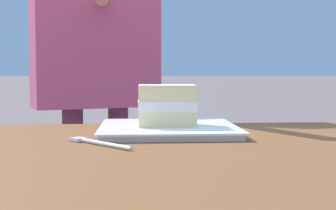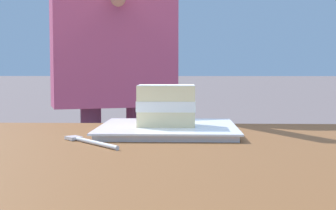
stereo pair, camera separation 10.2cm
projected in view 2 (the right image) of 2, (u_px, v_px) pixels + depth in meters
name	position (u px, v px, depth m)	size (l,w,h in m)	color
dessert_plate	(168.00, 129.00, 1.02)	(0.29, 0.29, 0.02)	white
cake_slice	(166.00, 105.00, 1.01)	(0.12, 0.09, 0.09)	beige
dessert_fork	(88.00, 141.00, 0.87)	(0.12, 0.14, 0.01)	silver
diner_person	(113.00, 35.00, 1.59)	(0.44, 0.57, 1.49)	#5D3049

